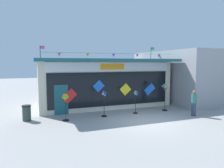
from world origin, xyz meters
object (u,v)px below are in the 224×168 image
object	(u,v)px
person_near_camera	(194,103)
kite_shop_building	(101,81)
wind_spinner_center_right	(165,89)
wind_spinner_far_left	(65,100)
trash_bin	(27,113)
wind_spinner_left	(104,101)
wind_spinner_center_left	(136,98)

from	to	relation	value
person_near_camera	kite_shop_building	bearing A→B (deg)	-171.76
kite_shop_building	wind_spinner_center_right	xyz separation A→B (m)	(3.53, -4.04, -0.34)
wind_spinner_center_right	person_near_camera	xyz separation A→B (m)	(0.89, -1.90, -0.70)
kite_shop_building	person_near_camera	distance (m)	7.48
wind_spinner_far_left	wind_spinner_center_right	world-z (taller)	wind_spinner_center_right
wind_spinner_center_right	trash_bin	size ratio (longest dim) A/B	2.09
kite_shop_building	wind_spinner_left	world-z (taller)	kite_shop_building
wind_spinner_far_left	trash_bin	bearing A→B (deg)	159.19
wind_spinner_center_left	trash_bin	bearing A→B (deg)	174.01
person_near_camera	trash_bin	distance (m)	10.49
wind_spinner_left	wind_spinner_center_right	xyz separation A→B (m)	(4.62, 0.04, 0.53)
person_near_camera	trash_bin	xyz separation A→B (m)	(-10.16, 2.59, -0.38)
wind_spinner_left	wind_spinner_center_right	bearing A→B (deg)	0.49
wind_spinner_center_left	kite_shop_building	bearing A→B (deg)	105.81
wind_spinner_center_left	person_near_camera	bearing A→B (deg)	-29.71
person_near_camera	wind_spinner_center_left	bearing A→B (deg)	-148.11
wind_spinner_far_left	wind_spinner_center_left	size ratio (longest dim) A/B	1.02
wind_spinner_left	wind_spinner_far_left	bearing A→B (deg)	-177.49
wind_spinner_left	wind_spinner_center_left	distance (m)	2.25
wind_spinner_far_left	wind_spinner_left	distance (m)	2.47
kite_shop_building	wind_spinner_left	bearing A→B (deg)	-105.02
wind_spinner_left	trash_bin	bearing A→B (deg)	171.14
kite_shop_building	wind_spinner_left	xyz separation A→B (m)	(-1.09, -4.08, -0.87)
kite_shop_building	trash_bin	size ratio (longest dim) A/B	11.12
wind_spinner_center_left	person_near_camera	distance (m)	3.76
wind_spinner_far_left	wind_spinner_left	bearing A→B (deg)	2.51
wind_spinner_center_left	trash_bin	size ratio (longest dim) A/B	1.71
trash_bin	wind_spinner_left	bearing A→B (deg)	-8.86
kite_shop_building	trash_bin	distance (m)	6.79
kite_shop_building	wind_spinner_center_left	distance (m)	4.33
kite_shop_building	wind_spinner_left	distance (m)	4.31
trash_bin	kite_shop_building	bearing A→B (deg)	30.35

